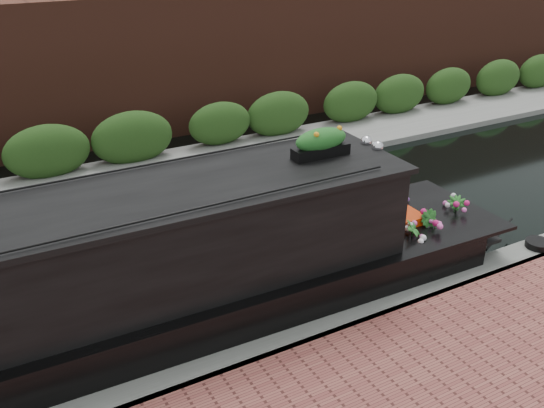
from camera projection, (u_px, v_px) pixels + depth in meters
ground at (221, 247)px, 11.87m from camera, size 80.00×80.00×0.00m
near_bank_coping at (312, 339)px, 9.27m from camera, size 40.00×0.60×0.50m
far_bank_path at (151, 176)px, 15.19m from camera, size 40.00×2.40×0.34m
far_hedge at (139, 164)px, 15.90m from camera, size 40.00×1.10×2.80m
far_brick_wall at (117, 141)px, 17.56m from camera, size 40.00×1.00×8.00m
narrowboat at (115, 293)px, 8.77m from camera, size 13.18×2.60×3.10m
rope_fender at (465, 229)px, 12.22m from camera, size 0.34×0.39×0.34m
coiled_mooring_rope at (539, 244)px, 11.35m from camera, size 0.48×0.48×0.12m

